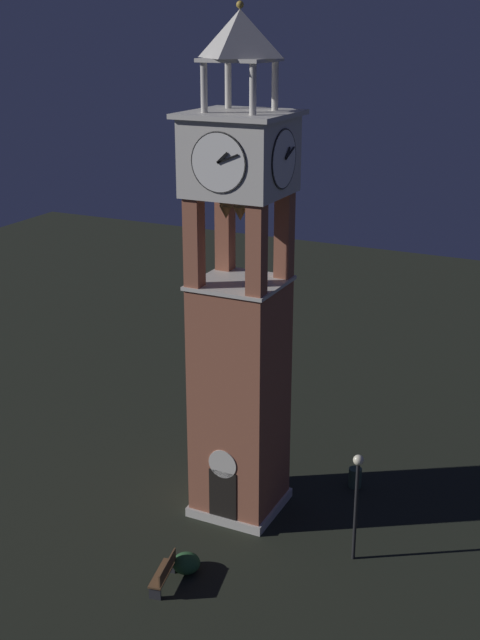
# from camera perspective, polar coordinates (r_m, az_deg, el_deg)

# --- Properties ---
(ground) EXTENTS (80.00, 80.00, 0.00)m
(ground) POSITION_cam_1_polar(r_m,az_deg,el_deg) (32.78, 0.00, -12.60)
(ground) COLOR black
(clock_tower) EXTENTS (3.47, 3.47, 18.15)m
(clock_tower) POSITION_cam_1_polar(r_m,az_deg,el_deg) (29.46, -0.00, -0.05)
(clock_tower) COLOR #93543D
(clock_tower) RESTS_ON ground
(park_bench) EXTENTS (0.75, 1.66, 0.95)m
(park_bench) POSITION_cam_1_polar(r_m,az_deg,el_deg) (28.64, -5.22, -16.87)
(park_bench) COLOR brown
(park_bench) RESTS_ON ground
(lamp_post) EXTENTS (0.36, 0.36, 4.03)m
(lamp_post) POSITION_cam_1_polar(r_m,az_deg,el_deg) (28.75, 8.00, -11.33)
(lamp_post) COLOR black
(lamp_post) RESTS_ON ground
(trash_bin) EXTENTS (0.52, 0.52, 0.80)m
(trash_bin) POSITION_cam_1_polar(r_m,az_deg,el_deg) (34.12, 7.88, -10.63)
(trash_bin) COLOR #38513D
(trash_bin) RESTS_ON ground
(shrub_near_entry) EXTENTS (0.95, 0.95, 0.65)m
(shrub_near_entry) POSITION_cam_1_polar(r_m,az_deg,el_deg) (29.29, -3.69, -16.27)
(shrub_near_entry) COLOR #28562D
(shrub_near_entry) RESTS_ON ground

